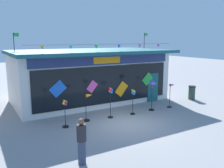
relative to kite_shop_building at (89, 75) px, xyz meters
The scene contains 10 objects.
ground_plane 5.90m from the kite_shop_building, 94.81° to the right, with size 80.00×80.00×0.00m, color gray.
kite_shop_building is the anchor object (origin of this frame).
wind_spinner_far_left 5.74m from the kite_shop_building, 127.47° to the right, with size 0.31×0.31×1.44m.
wind_spinner_left 4.69m from the kite_shop_building, 116.26° to the right, with size 0.64×0.40×1.50m.
wind_spinner_center_left 4.46m from the kite_shop_building, 99.74° to the right, with size 0.36×0.30×1.76m.
wind_spinner_center_right 4.58m from the kite_shop_building, 81.00° to the right, with size 0.37×0.29×1.53m.
wind_spinner_right 4.88m from the kite_shop_building, 63.22° to the right, with size 0.35×0.35×1.87m.
wind_spinner_far_right 5.84m from the kite_shop_building, 49.74° to the right, with size 0.52×0.30×1.55m.
person_near_camera 9.27m from the kite_shop_building, 116.85° to the right, with size 0.36×0.47×1.68m.
trash_bin 7.61m from the kite_shop_building, 29.08° to the right, with size 0.52×0.52×1.01m.
Camera 1 is at (-6.79, -10.05, 4.36)m, focal length 38.80 mm.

